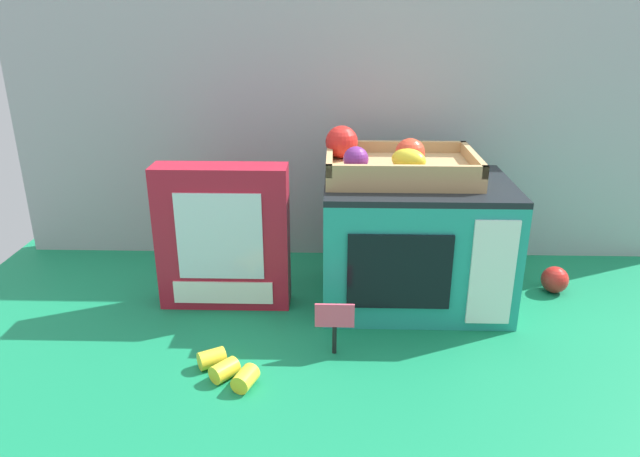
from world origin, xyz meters
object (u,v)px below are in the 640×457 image
object	(u,v)px
toy_microwave	(415,242)
cookie_set_box	(223,237)
food_groups_crate	(393,164)
loose_toy_banana	(227,369)
price_sign	(335,321)
loose_toy_apple	(555,280)

from	to	relation	value
toy_microwave	cookie_set_box	bearing A→B (deg)	-175.73
food_groups_crate	loose_toy_banana	xyz separation A→B (m)	(-0.30, -0.32, -0.27)
price_sign	cookie_set_box	bearing A→B (deg)	140.80
toy_microwave	food_groups_crate	size ratio (longest dim) A/B	1.23
toy_microwave	price_sign	bearing A→B (deg)	-127.46
food_groups_crate	loose_toy_banana	size ratio (longest dim) A/B	2.60
food_groups_crate	loose_toy_apple	bearing A→B (deg)	1.92
food_groups_crate	price_sign	world-z (taller)	food_groups_crate
loose_toy_banana	cookie_set_box	bearing A→B (deg)	100.13
food_groups_crate	loose_toy_banana	bearing A→B (deg)	-132.63
toy_microwave	loose_toy_apple	world-z (taller)	toy_microwave
price_sign	loose_toy_banana	size ratio (longest dim) A/B	0.86
toy_microwave	food_groups_crate	bearing A→B (deg)	149.85
toy_microwave	loose_toy_banana	bearing A→B (deg)	-139.72
toy_microwave	loose_toy_apple	bearing A→B (deg)	7.41
loose_toy_banana	loose_toy_apple	distance (m)	0.74
toy_microwave	food_groups_crate	distance (m)	0.17
cookie_set_box	price_sign	world-z (taller)	cookie_set_box
loose_toy_banana	price_sign	bearing A→B (deg)	23.28
cookie_set_box	price_sign	bearing A→B (deg)	-39.20
cookie_set_box	loose_toy_apple	distance (m)	0.72
food_groups_crate	cookie_set_box	bearing A→B (deg)	-170.40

